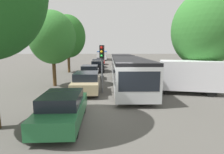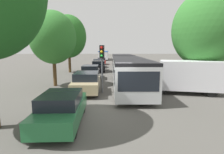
{
  "view_description": "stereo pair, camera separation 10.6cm",
  "coord_description": "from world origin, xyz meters",
  "px_view_note": "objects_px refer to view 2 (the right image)",
  "views": [
    {
      "loc": [
        -0.04,
        -8.55,
        3.16
      ],
      "look_at": [
        0.2,
        3.49,
        1.2
      ],
      "focal_mm": 28.0,
      "sensor_mm": 36.0,
      "label": 1
    },
    {
      "loc": [
        0.07,
        -8.56,
        3.16
      ],
      "look_at": [
        0.2,
        3.49,
        1.2
      ],
      "focal_mm": 28.0,
      "sensor_mm": 36.0,
      "label": 2
    }
  ],
  "objects_px": {
    "city_bus_rear": "(104,55)",
    "tree_right_near": "(205,32)",
    "queued_car_green": "(62,108)",
    "direction_sign_post": "(192,55)",
    "traffic_light": "(102,58)",
    "white_van": "(187,76)",
    "tree_left_mid": "(53,38)",
    "articulated_bus": "(126,67)",
    "queued_car_graphite": "(90,72)",
    "queued_car_black": "(99,66)",
    "queued_car_red": "(102,61)",
    "queued_car_navy": "(98,63)",
    "tree_left_far": "(69,37)",
    "queued_car_tan": "(87,82)",
    "no_entry_sign": "(188,65)"
  },
  "relations": [
    {
      "from": "tree_left_mid",
      "to": "tree_right_near",
      "type": "relative_size",
      "value": 0.83
    },
    {
      "from": "queued_car_green",
      "to": "tree_right_near",
      "type": "xyz_separation_m",
      "value": [
        9.45,
        6.89,
        3.8
      ]
    },
    {
      "from": "tree_left_mid",
      "to": "queued_car_red",
      "type": "bearing_deg",
      "value": 81.68
    },
    {
      "from": "queued_car_red",
      "to": "white_van",
      "type": "distance_m",
      "value": 24.21
    },
    {
      "from": "city_bus_rear",
      "to": "tree_left_far",
      "type": "relative_size",
      "value": 1.52
    },
    {
      "from": "articulated_bus",
      "to": "queued_car_tan",
      "type": "height_order",
      "value": "articulated_bus"
    },
    {
      "from": "tree_right_near",
      "to": "traffic_light",
      "type": "bearing_deg",
      "value": -168.7
    },
    {
      "from": "queued_car_graphite",
      "to": "queued_car_black",
      "type": "height_order",
      "value": "queued_car_black"
    },
    {
      "from": "queued_car_navy",
      "to": "traffic_light",
      "type": "xyz_separation_m",
      "value": [
        1.41,
        -17.45,
        1.78
      ]
    },
    {
      "from": "city_bus_rear",
      "to": "queued_car_red",
      "type": "relative_size",
      "value": 2.92
    },
    {
      "from": "tree_right_near",
      "to": "white_van",
      "type": "bearing_deg",
      "value": -139.07
    },
    {
      "from": "queued_car_black",
      "to": "city_bus_rear",
      "type": "bearing_deg",
      "value": -0.92
    },
    {
      "from": "queued_car_tan",
      "to": "tree_left_far",
      "type": "distance_m",
      "value": 12.17
    },
    {
      "from": "queued_car_green",
      "to": "white_van",
      "type": "height_order",
      "value": "white_van"
    },
    {
      "from": "tree_left_mid",
      "to": "articulated_bus",
      "type": "bearing_deg",
      "value": 18.61
    },
    {
      "from": "articulated_bus",
      "to": "no_entry_sign",
      "type": "bearing_deg",
      "value": 58.53
    },
    {
      "from": "articulated_bus",
      "to": "queued_car_tan",
      "type": "xyz_separation_m",
      "value": [
        -3.22,
        -4.33,
        -0.65
      ]
    },
    {
      "from": "city_bus_rear",
      "to": "queued_car_red",
      "type": "bearing_deg",
      "value": -179.19
    },
    {
      "from": "white_van",
      "to": "direction_sign_post",
      "type": "bearing_deg",
      "value": -106.9
    },
    {
      "from": "queued_car_red",
      "to": "direction_sign_post",
      "type": "relative_size",
      "value": 1.08
    },
    {
      "from": "tree_right_near",
      "to": "queued_car_tan",
      "type": "bearing_deg",
      "value": -171.35
    },
    {
      "from": "queued_car_tan",
      "to": "tree_left_far",
      "type": "relative_size",
      "value": 0.57
    },
    {
      "from": "city_bus_rear",
      "to": "tree_right_near",
      "type": "xyz_separation_m",
      "value": [
        9.26,
        -37.31,
        3.07
      ]
    },
    {
      "from": "city_bus_rear",
      "to": "tree_left_mid",
      "type": "bearing_deg",
      "value": 175.79
    },
    {
      "from": "queued_car_tan",
      "to": "tree_left_mid",
      "type": "distance_m",
      "value": 5.0
    },
    {
      "from": "queued_car_green",
      "to": "queued_car_red",
      "type": "relative_size",
      "value": 1.01
    },
    {
      "from": "queued_car_navy",
      "to": "queued_car_green",
      "type": "bearing_deg",
      "value": 178.42
    },
    {
      "from": "queued_car_green",
      "to": "queued_car_graphite",
      "type": "height_order",
      "value": "queued_car_graphite"
    },
    {
      "from": "city_bus_rear",
      "to": "queued_car_tan",
      "type": "distance_m",
      "value": 38.7
    },
    {
      "from": "queued_car_red",
      "to": "direction_sign_post",
      "type": "bearing_deg",
      "value": -157.64
    },
    {
      "from": "queued_car_red",
      "to": "tree_right_near",
      "type": "relative_size",
      "value": 0.52
    },
    {
      "from": "queued_car_navy",
      "to": "white_van",
      "type": "bearing_deg",
      "value": -158.4
    },
    {
      "from": "direction_sign_post",
      "to": "traffic_light",
      "type": "bearing_deg",
      "value": 13.54
    },
    {
      "from": "direction_sign_post",
      "to": "queued_car_navy",
      "type": "bearing_deg",
      "value": -65.28
    },
    {
      "from": "queued_car_graphite",
      "to": "tree_right_near",
      "type": "xyz_separation_m",
      "value": [
        9.48,
        -4.3,
        3.75
      ]
    },
    {
      "from": "queued_car_graphite",
      "to": "tree_left_far",
      "type": "bearing_deg",
      "value": 31.33
    },
    {
      "from": "city_bus_rear",
      "to": "direction_sign_post",
      "type": "height_order",
      "value": "direction_sign_post"
    },
    {
      "from": "queued_car_black",
      "to": "tree_left_far",
      "type": "xyz_separation_m",
      "value": [
        -3.8,
        -1.14,
        3.97
      ]
    },
    {
      "from": "city_bus_rear",
      "to": "queued_car_tan",
      "type": "xyz_separation_m",
      "value": [
        0.14,
        -38.7,
        -0.67
      ]
    },
    {
      "from": "queued_car_green",
      "to": "tree_left_mid",
      "type": "xyz_separation_m",
      "value": [
        -2.68,
        7.73,
        3.38
      ]
    },
    {
      "from": "queued_car_tan",
      "to": "traffic_light",
      "type": "height_order",
      "value": "traffic_light"
    },
    {
      "from": "queued_car_navy",
      "to": "articulated_bus",
      "type": "bearing_deg",
      "value": -166.3
    },
    {
      "from": "white_van",
      "to": "tree_left_mid",
      "type": "height_order",
      "value": "tree_left_mid"
    },
    {
      "from": "queued_car_tan",
      "to": "no_entry_sign",
      "type": "xyz_separation_m",
      "value": [
        7.99,
        1.37,
        1.13
      ]
    },
    {
      "from": "queued_car_tan",
      "to": "no_entry_sign",
      "type": "height_order",
      "value": "no_entry_sign"
    },
    {
      "from": "queued_car_navy",
      "to": "tree_right_near",
      "type": "relative_size",
      "value": 0.54
    },
    {
      "from": "queued_car_tan",
      "to": "articulated_bus",
      "type": "bearing_deg",
      "value": -38.1
    },
    {
      "from": "white_van",
      "to": "tree_right_near",
      "type": "bearing_deg",
      "value": -127.31
    },
    {
      "from": "articulated_bus",
      "to": "queued_car_tan",
      "type": "relative_size",
      "value": 3.8
    },
    {
      "from": "queued_car_red",
      "to": "queued_car_green",
      "type": "bearing_deg",
      "value": 177.89
    }
  ]
}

